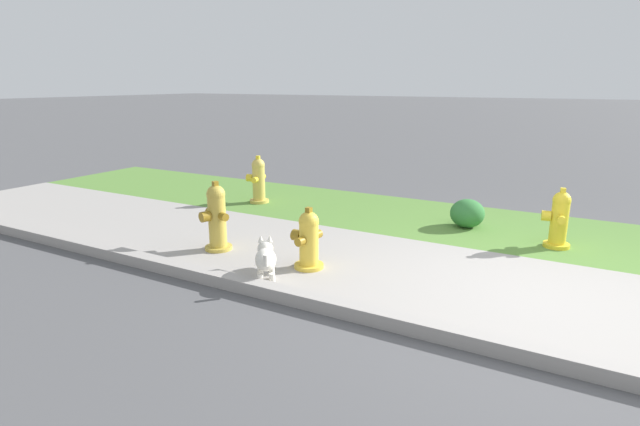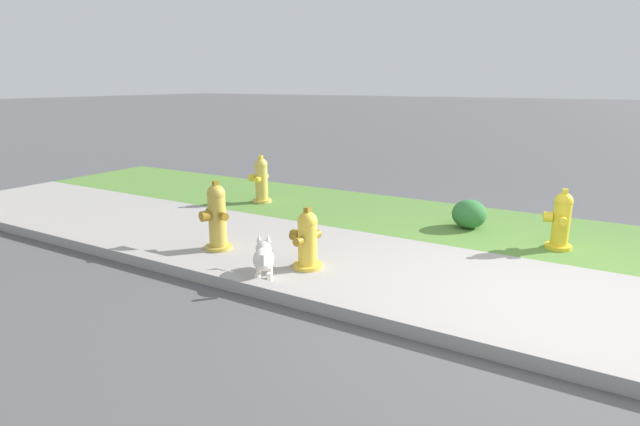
# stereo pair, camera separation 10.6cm
# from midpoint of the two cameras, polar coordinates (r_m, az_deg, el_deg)

# --- Properties ---
(ground_plane) EXTENTS (120.00, 120.00, 0.00)m
(ground_plane) POSITION_cam_midpoint_polar(r_m,az_deg,el_deg) (4.95, 23.90, -9.07)
(ground_plane) COLOR #515154
(sidewalk_pavement) EXTENTS (18.00, 2.16, 0.01)m
(sidewalk_pavement) POSITION_cam_midpoint_polar(r_m,az_deg,el_deg) (4.95, 23.90, -9.02)
(sidewalk_pavement) COLOR #9E9993
(sidewalk_pavement) RESTS_ON ground
(grass_verge) EXTENTS (18.00, 2.15, 0.01)m
(grass_verge) POSITION_cam_midpoint_polar(r_m,az_deg,el_deg) (6.99, 25.74, -2.43)
(grass_verge) COLOR #568438
(grass_verge) RESTS_ON ground
(street_curb) EXTENTS (18.00, 0.16, 0.12)m
(street_curb) POSITION_cam_midpoint_polar(r_m,az_deg,el_deg) (3.87, 22.14, -14.67)
(street_curb) COLOR #9E9993
(street_curb) RESTS_ON ground
(fire_hydrant_across_street) EXTENTS (0.36, 0.39, 0.66)m
(fire_hydrant_across_street) POSITION_cam_midpoint_polar(r_m,az_deg,el_deg) (5.16, -1.93, -3.10)
(fire_hydrant_across_street) COLOR gold
(fire_hydrant_across_street) RESTS_ON ground
(fire_hydrant_mid_block) EXTENTS (0.35, 0.38, 0.71)m
(fire_hydrant_mid_block) POSITION_cam_midpoint_polar(r_m,az_deg,el_deg) (6.42, 25.21, -0.66)
(fire_hydrant_mid_block) COLOR yellow
(fire_hydrant_mid_block) RESTS_ON ground
(fire_hydrant_near_corner) EXTENTS (0.36, 0.39, 0.76)m
(fire_hydrant_near_corner) POSITION_cam_midpoint_polar(r_m,az_deg,el_deg) (8.06, -7.44, 3.73)
(fire_hydrant_near_corner) COLOR gold
(fire_hydrant_near_corner) RESTS_ON ground
(fire_hydrant_at_driveway) EXTENTS (0.39, 0.37, 0.81)m
(fire_hydrant_at_driveway) POSITION_cam_midpoint_polar(r_m,az_deg,el_deg) (5.82, -12.24, -0.50)
(fire_hydrant_at_driveway) COLOR gold
(fire_hydrant_at_driveway) RESTS_ON ground
(small_white_dog) EXTENTS (0.39, 0.46, 0.43)m
(small_white_dog) POSITION_cam_midpoint_polar(r_m,az_deg,el_deg) (4.85, -6.86, -5.18)
(small_white_dog) COLOR silver
(small_white_dog) RESTS_ON ground
(shrub_bush_far_verge) EXTENTS (0.45, 0.45, 0.38)m
(shrub_bush_far_verge) POSITION_cam_midpoint_polar(r_m,az_deg,el_deg) (6.93, 16.06, -0.04)
(shrub_bush_far_verge) COLOR #337538
(shrub_bush_far_verge) RESTS_ON ground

